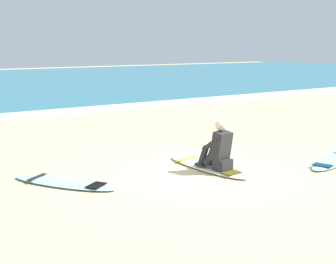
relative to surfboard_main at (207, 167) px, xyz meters
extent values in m
plane|color=#CCB584|center=(-0.23, -0.25, -0.04)|extent=(80.00, 80.00, 0.00)
cube|color=white|center=(-0.23, 8.57, 0.02)|extent=(80.00, 0.90, 0.11)
ellipsoid|color=#EFE5C6|center=(0.00, 0.00, 0.00)|extent=(0.67, 2.19, 0.07)
cube|color=gold|center=(-0.04, 0.60, 0.04)|extent=(0.48, 0.13, 0.01)
cube|color=#4C400C|center=(0.05, -0.69, 0.04)|extent=(0.38, 0.27, 0.01)
cube|color=#232326|center=(0.03, -0.45, 0.14)|extent=(0.36, 0.31, 0.20)
cylinder|color=#232326|center=(-0.10, -0.28, 0.29)|extent=(0.22, 0.43, 0.43)
cylinder|color=#232326|center=(-0.15, -0.08, 0.26)|extent=(0.16, 0.28, 0.42)
cube|color=#232326|center=(-0.16, -0.01, 0.07)|extent=(0.14, 0.23, 0.05)
cylinder|color=#232326|center=(0.10, -0.25, 0.29)|extent=(0.22, 0.43, 0.43)
cylinder|color=#232326|center=(0.08, -0.04, 0.26)|extent=(0.16, 0.28, 0.42)
cube|color=#232326|center=(0.07, 0.03, 0.07)|extent=(0.14, 0.23, 0.05)
cube|color=#232326|center=(0.02, -0.41, 0.49)|extent=(0.38, 0.35, 0.57)
sphere|color=beige|center=(0.02, -0.38, 0.88)|extent=(0.21, 0.21, 0.21)
cylinder|color=#232326|center=(-0.14, -0.28, 0.52)|extent=(0.16, 0.41, 0.31)
cylinder|color=#232326|center=(0.14, -0.24, 0.52)|extent=(0.16, 0.41, 0.31)
ellipsoid|color=#9ED1E5|center=(-2.73, 0.52, 0.00)|extent=(1.57, 2.00, 0.07)
cube|color=black|center=(-3.05, 1.00, 0.04)|extent=(0.45, 0.35, 0.01)
cube|color=black|center=(-2.37, -0.03, 0.04)|extent=(0.44, 0.40, 0.01)
ellipsoid|color=#9ED1E5|center=(2.52, -1.05, 0.00)|extent=(2.12, 1.14, 0.07)
cube|color=#0A2C40|center=(1.90, -1.26, 0.04)|extent=(0.34, 0.42, 0.01)
camera|label=1|loc=(-5.48, -6.98, 2.38)|focal=49.78mm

